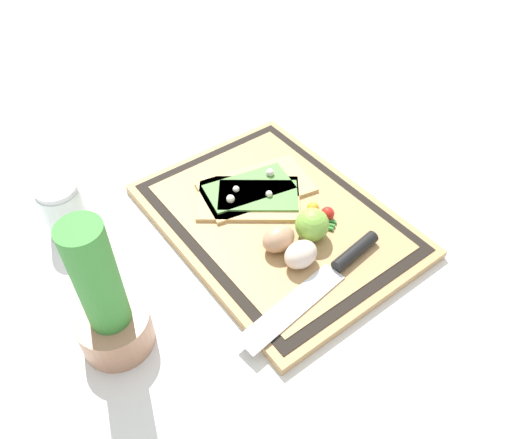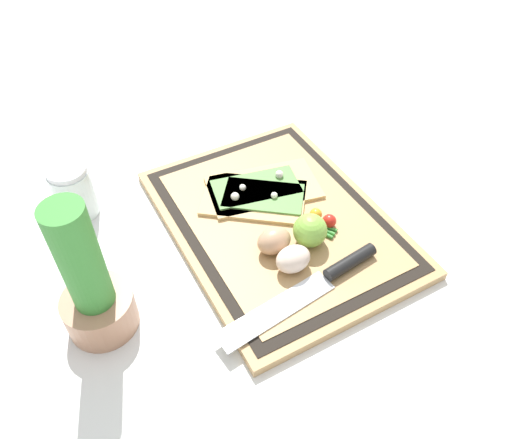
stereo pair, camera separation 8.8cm
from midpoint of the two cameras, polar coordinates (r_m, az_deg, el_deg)
ground_plane at (r=0.93m, az=-0.45°, el=-0.54°), size 6.00×6.00×0.00m
cutting_board at (r=0.92m, az=-0.46°, el=-0.11°), size 0.49×0.37×0.02m
pizza_slice_near at (r=0.96m, az=-2.80°, el=3.59°), size 0.16×0.23×0.02m
pizza_slice_far at (r=0.94m, az=-3.34°, el=2.37°), size 0.21×0.22×0.02m
knife at (r=0.82m, az=6.02°, el=-5.81°), size 0.07×0.31×0.02m
egg_brown at (r=0.84m, az=-0.40°, el=-2.36°), size 0.05×0.06×0.05m
egg_pink at (r=0.82m, az=2.07°, el=-4.19°), size 0.05×0.06×0.05m
lime at (r=0.86m, az=3.51°, el=-0.75°), size 0.06×0.06×0.06m
cherry_tomato_red at (r=0.90m, az=5.42°, el=0.54°), size 0.03×0.03×0.03m
cherry_tomato_yellow at (r=0.91m, az=3.80°, el=1.15°), size 0.02×0.02×0.02m
scallion_bunch at (r=0.92m, az=-1.55°, el=1.21°), size 0.23×0.15×0.01m
herb_pot at (r=0.75m, az=-19.93°, el=-9.69°), size 0.11×0.11×0.25m
sauce_jar at (r=0.96m, az=-23.52°, el=0.62°), size 0.07×0.07×0.11m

